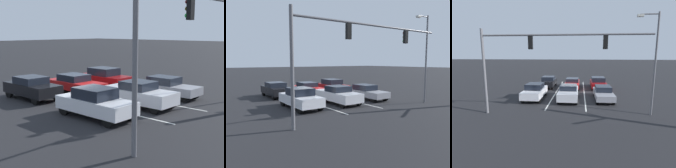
{
  "view_description": "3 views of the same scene",
  "coord_description": "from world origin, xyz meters",
  "views": [
    {
      "loc": [
        14.6,
        16.95,
        4.53
      ],
      "look_at": [
        0.95,
        4.24,
        1.35
      ],
      "focal_mm": 50.0,
      "sensor_mm": 36.0,
      "label": 1
    },
    {
      "loc": [
        10.7,
        20.87,
        3.64
      ],
      "look_at": [
        -0.64,
        4.61,
        1.6
      ],
      "focal_mm": 35.0,
      "sensor_mm": 36.0,
      "label": 2
    },
    {
      "loc": [
        -1.14,
        22.96,
        4.68
      ],
      "look_at": [
        0.29,
        7.15,
        1.91
      ],
      "focal_mm": 28.0,
      "sensor_mm": 36.0,
      "label": 3
    }
  ],
  "objects": [
    {
      "name": "lane_stripe_left_divider",
      "position": [
        -1.71,
        1.59,
        0.01
      ],
      "size": [
        0.12,
        15.19,
        0.01
      ],
      "primitive_type": "cube",
      "color": "silver",
      "rests_on": "ground_plane"
    },
    {
      "name": "ground_plane",
      "position": [
        0.0,
        0.0,
        0.0
      ],
      "size": [
        240.0,
        240.0,
        0.0
      ],
      "primitive_type": "plane",
      "color": "black"
    },
    {
      "name": "car_black_rightlane_second",
      "position": [
        3.23,
        -1.0,
        0.8
      ],
      "size": [
        1.89,
        4.36,
        1.53
      ],
      "color": "black",
      "rests_on": "ground_plane"
    },
    {
      "name": "car_white_rightlane_front",
      "position": [
        3.51,
        5.43,
        0.82
      ],
      "size": [
        1.86,
        4.49,
        1.61
      ],
      "color": "silver",
      "rests_on": "ground_plane"
    },
    {
      "name": "traffic_signal_gantry",
      "position": [
        2.28,
        10.18,
        4.82
      ],
      "size": [
        12.47,
        0.37,
        6.51
      ],
      "color": "slate",
      "rests_on": "ground_plane"
    },
    {
      "name": "car_gray_leftlane_front",
      "position": [
        -3.57,
        5.17,
        0.72
      ],
      "size": [
        1.75,
        4.65,
        1.4
      ],
      "color": "gray",
      "rests_on": "ground_plane"
    },
    {
      "name": "car_silver_midlane_front",
      "position": [
        -0.03,
        5.47,
        0.78
      ],
      "size": [
        1.9,
        4.75,
        1.54
      ],
      "color": "silver",
      "rests_on": "ground_plane"
    },
    {
      "name": "lane_stripe_center_divider",
      "position": [
        1.71,
        1.59,
        0.01
      ],
      "size": [
        0.12,
        15.19,
        0.01
      ],
      "primitive_type": "cube",
      "color": "silver",
      "rests_on": "ground_plane"
    },
    {
      "name": "street_lamp_left_shoulder",
      "position": [
        -6.51,
        9.49,
        4.35
      ],
      "size": [
        1.57,
        0.24,
        7.59
      ],
      "color": "slate",
      "rests_on": "ground_plane"
    },
    {
      "name": "car_maroon_leftlane_second",
      "position": [
        -3.65,
        -0.88,
        0.78
      ],
      "size": [
        1.95,
        4.47,
        1.53
      ],
      "color": "maroon",
      "rests_on": "ground_plane"
    },
    {
      "name": "car_red_midlane_second",
      "position": [
        -0.16,
        -0.48,
        0.71
      ],
      "size": [
        1.89,
        4.79,
        1.38
      ],
      "color": "red",
      "rests_on": "ground_plane"
    }
  ]
}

